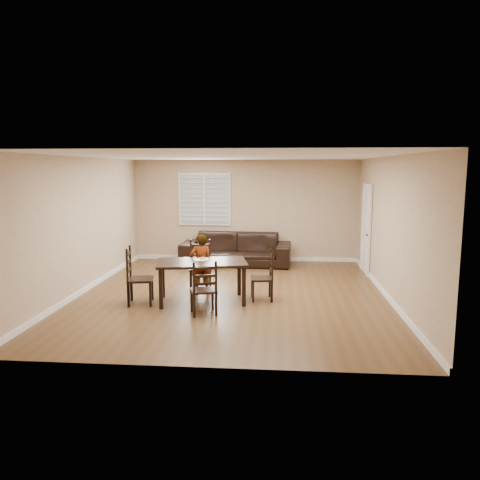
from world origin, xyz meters
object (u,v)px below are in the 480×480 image
at_px(dining_table, 202,266).
at_px(donut, 202,258).
at_px(chair_far, 205,291).
at_px(chair_left, 133,278).
at_px(sofa, 236,249).
at_px(chair_near, 200,266).
at_px(child, 201,264).
at_px(chair_right, 268,277).

xyz_separation_m(dining_table, donut, (-0.02, 0.18, 0.11)).
xyz_separation_m(chair_far, chair_left, (-1.41, 0.59, 0.05)).
xyz_separation_m(chair_far, sofa, (0.12, 4.31, -0.02)).
distance_m(dining_table, chair_near, 1.07).
bearing_deg(donut, sofa, 84.35).
relative_size(chair_left, child, 0.89).
bearing_deg(chair_right, child, -111.19).
relative_size(child, sofa, 0.43).
bearing_deg(sofa, donut, -92.44).
bearing_deg(chair_far, chair_left, -41.06).
height_order(chair_near, chair_far, chair_near).
bearing_deg(dining_table, chair_left, 179.91).
height_order(chair_far, sofa, chair_far).
height_order(dining_table, sofa, sofa).
bearing_deg(chair_far, dining_table, -95.91).
height_order(chair_left, sofa, chair_left).
xyz_separation_m(chair_near, chair_left, (-1.03, -1.27, 0.02)).
relative_size(donut, sofa, 0.04).
bearing_deg(child, sofa, -121.92).
bearing_deg(sofa, chair_far, -88.44).
bearing_deg(chair_left, donut, -80.96).
xyz_separation_m(chair_near, child, (0.08, -0.44, 0.14)).
distance_m(dining_table, chair_far, 0.90).
height_order(chair_left, chair_right, chair_left).
height_order(chair_near, chair_right, chair_near).
relative_size(chair_near, child, 0.84).
bearing_deg(chair_near, dining_table, -87.66).
height_order(dining_table, donut, donut).
height_order(chair_far, child, child).
height_order(chair_far, donut, chair_far).
distance_m(chair_near, chair_far, 1.90).
height_order(chair_left, child, child).
bearing_deg(donut, chair_left, -160.44).
bearing_deg(sofa, child, -95.18).
height_order(chair_right, child, child).
bearing_deg(chair_far, donut, -97.19).
xyz_separation_m(dining_table, chair_left, (-1.23, -0.25, -0.20)).
relative_size(chair_left, chair_right, 1.12).
distance_m(chair_right, child, 1.39).
distance_m(child, donut, 0.45).
distance_m(chair_far, child, 1.46).
distance_m(chair_near, donut, 0.92).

